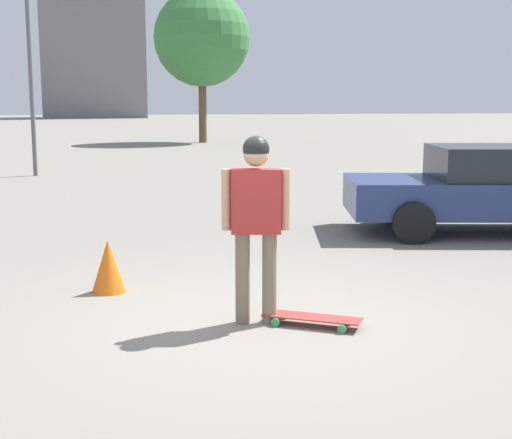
{
  "coord_description": "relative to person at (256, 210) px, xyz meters",
  "views": [
    {
      "loc": [
        -6.3,
        1.32,
        2.05
      ],
      "look_at": [
        0.0,
        0.0,
        0.99
      ],
      "focal_mm": 50.0,
      "sensor_mm": 36.0,
      "label": 1
    }
  ],
  "objects": [
    {
      "name": "ground_plane",
      "position": [
        0.0,
        0.0,
        -1.07
      ],
      "size": [
        220.0,
        220.0,
        0.0
      ],
      "primitive_type": "plane",
      "color": "gray"
    },
    {
      "name": "tree_distant",
      "position": [
        29.86,
        -3.49,
        4.09
      ],
      "size": [
        4.78,
        4.78,
        7.57
      ],
      "color": "brown",
      "rests_on": "ground_plane"
    },
    {
      "name": "lamp_post",
      "position": [
        14.47,
        3.3,
        2.14
      ],
      "size": [
        0.28,
        0.28,
        5.45
      ],
      "color": "#59595E",
      "rests_on": "ground_plane"
    },
    {
      "name": "building_block_distant",
      "position": [
        89.73,
        2.5,
        13.1
      ],
      "size": [
        9.19,
        12.75,
        28.34
      ],
      "color": "slate",
      "rests_on": "ground_plane"
    },
    {
      "name": "skateboard",
      "position": [
        -0.19,
        -0.49,
        -1.0
      ],
      "size": [
        0.67,
        0.91,
        0.09
      ],
      "rotation": [
        0.0,
        0.0,
        1.04
      ],
      "color": "#A5332D",
      "rests_on": "ground_plane"
    },
    {
      "name": "traffic_cone",
      "position": [
        1.41,
        1.35,
        -0.78
      ],
      "size": [
        0.37,
        0.37,
        0.58
      ],
      "color": "orange",
      "rests_on": "ground_plane"
    },
    {
      "name": "person",
      "position": [
        0.0,
        0.0,
        0.0
      ],
      "size": [
        0.28,
        0.62,
        1.75
      ],
      "rotation": [
        0.0,
        0.0,
        -1.75
      ],
      "color": "#7A6B56",
      "rests_on": "ground_plane"
    },
    {
      "name": "car_parked_near",
      "position": [
        3.83,
        -4.59,
        -0.36
      ],
      "size": [
        2.75,
        4.71,
        1.37
      ],
      "rotation": [
        0.0,
        0.0,
        1.35
      ],
      "color": "navy",
      "rests_on": "ground_plane"
    }
  ]
}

